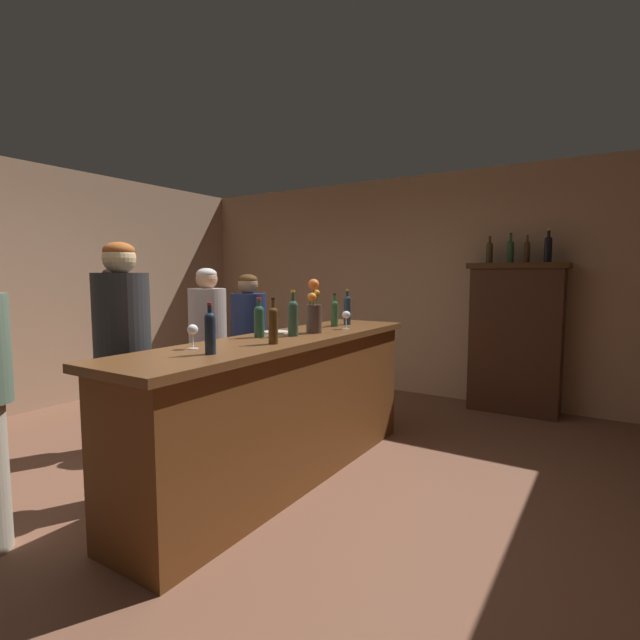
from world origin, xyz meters
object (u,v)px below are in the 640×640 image
Objects in this scene: wine_bottle_riesling at (293,316)px; display_bottle_midright at (548,248)px; wine_bottle_merlot at (273,323)px; wine_bottle_chardonnay at (210,331)px; wine_glass_mid at (346,315)px; display_bottle_midleft at (510,250)px; display_bottle_center at (527,251)px; cheese_plate at (276,332)px; patron_by_cabinet at (249,341)px; wine_bottle_pinot at (259,319)px; bar_counter at (283,408)px; flower_arrangement at (314,311)px; wine_glass_front at (193,331)px; wine_bottle_rose at (334,312)px; patron_in_navy at (123,360)px; wine_bottle_syrah at (347,309)px; display_bottle_left at (490,251)px; patron_redhead at (208,347)px; display_cabinet at (515,335)px; patron_near_entrance at (116,350)px.

display_bottle_midright is (1.37, 2.61, 0.58)m from wine_bottle_riesling.
wine_bottle_riesling is 1.11× the size of wine_bottle_merlot.
wine_bottle_merlot is at bearing 83.53° from wine_bottle_chardonnay.
display_bottle_midleft is (0.89, 2.02, 0.60)m from wine_glass_mid.
display_bottle_midleft is 0.17m from display_bottle_center.
patron_by_cabinet is at bearing 140.64° from cheese_plate.
display_bottle_midleft is (1.17, 2.79, 0.58)m from wine_bottle_pinot.
display_bottle_midright reaches higher than wine_bottle_merlot.
wine_bottle_pinot is at bearing -132.25° from wine_bottle_riesling.
bar_counter is 8.24× the size of display_bottle_midright.
wine_glass_front is at bearing -100.37° from flower_arrangement.
cheese_plate is 1.26m from patron_by_cabinet.
wine_bottle_rose is 0.17× the size of patron_in_navy.
cheese_plate is 0.56× the size of display_bottle_midright.
patron_by_cabinet is at bearing 125.28° from wine_bottle_chardonnay.
display_bottle_center is at bearing 54.41° from wine_bottle_syrah.
bar_counter is 1.88× the size of patron_by_cabinet.
display_bottle_center reaches higher than wine_glass_mid.
wine_bottle_syrah reaches higher than wine_bottle_merlot.
bar_counter is 1.65× the size of patron_in_navy.
wine_bottle_pinot is at bearing -109.93° from wine_glass_mid.
display_bottle_left reaches higher than wine_bottle_chardonnay.
wine_bottle_pinot is at bearing -146.59° from bar_counter.
patron_by_cabinet is at bearing 136.02° from wine_bottle_merlot.
wine_bottle_merlot is 0.18× the size of patron_in_navy.
patron_in_navy is 1.10× the size of patron_redhead.
flower_arrangement is at bearing -107.76° from display_bottle_left.
patron_redhead is at bearing 132.05° from wine_glass_front.
display_bottle_midleft is at bearing 67.28° from wine_bottle_pinot.
flower_arrangement is (-0.09, 0.63, 0.04)m from wine_bottle_merlot.
bar_counter is 3.15m from display_bottle_midleft.
patron_redhead is (-1.05, 0.29, 0.33)m from bar_counter.
cheese_plate is (-1.31, -2.53, 0.21)m from display_cabinet.
cheese_plate is at bearing -117.43° from display_cabinet.
patron_by_cabinet is 0.97× the size of patron_redhead.
patron_by_cabinet is at bearing -143.43° from display_bottle_center.
wine_bottle_syrah is at bearing 84.19° from wine_bottle_rose.
flower_arrangement is at bearing -114.10° from display_cabinet.
display_cabinet reaches higher than wine_bottle_riesling.
cheese_plate is at bearing 22.50° from patron_near_entrance.
bar_counter is 1.04m from wine_bottle_rose.
wine_bottle_riesling is at bearing -84.44° from wine_bottle_rose.
patron_in_navy is (-0.48, -1.00, -0.11)m from cheese_plate.
wine_glass_front is 3.60m from display_bottle_left.
patron_near_entrance reaches higher than wine_bottle_pinot.
patron_redhead is at bearing 153.81° from wine_bottle_merlot.
flower_arrangement is 0.24× the size of patron_in_navy.
wine_bottle_merlot is 0.51m from wine_glass_front.
wine_bottle_riesling is 2.85m from display_bottle_midleft.
wine_bottle_riesling is at bearing -112.62° from display_cabinet.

